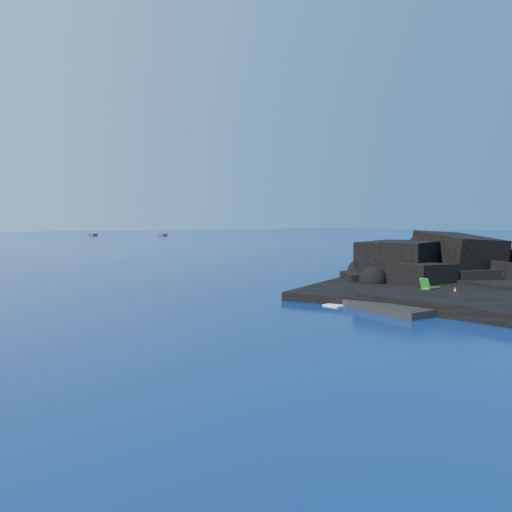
{
  "coord_description": "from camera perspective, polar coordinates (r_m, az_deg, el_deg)",
  "views": [
    {
      "loc": [
        -18.28,
        -14.94,
        4.33
      ],
      "look_at": [
        1.68,
        11.38,
        2.0
      ],
      "focal_mm": 35.0,
      "sensor_mm": 36.0,
      "label": 1
    }
  ],
  "objects": [
    {
      "name": "beach",
      "position": [
        27.86,
        18.54,
        -5.12
      ],
      "size": [
        9.08,
        6.86,
        0.7
      ],
      "primitive_type": "cube",
      "rotation": [
        0.0,
        0.0,
        -0.1
      ],
      "color": "black",
      "rests_on": "ground"
    },
    {
      "name": "deck_chair",
      "position": [
        28.9,
        19.37,
        -3.11
      ],
      "size": [
        1.51,
        0.77,
        1.0
      ],
      "primitive_type": null,
      "rotation": [
        0.0,
        0.0,
        0.09
      ],
      "color": "#197020",
      "rests_on": "beach"
    },
    {
      "name": "ground",
      "position": [
        24.0,
        13.43,
        -6.47
      ],
      "size": [
        400.0,
        400.0,
        0.0
      ],
      "primitive_type": "plane",
      "color": "#031233",
      "rests_on": "ground"
    },
    {
      "name": "marker_cone",
      "position": [
        28.34,
        21.79,
        -3.83
      ],
      "size": [
        0.34,
        0.34,
        0.49
      ],
      "primitive_type": "cone",
      "rotation": [
        0.0,
        0.0,
        0.07
      ],
      "color": "orange",
      "rests_on": "beach"
    },
    {
      "name": "distant_boat_b",
      "position": [
        147.81,
        -10.62,
        2.29
      ],
      "size": [
        2.0,
        4.68,
        0.6
      ],
      "primitive_type": "cube",
      "rotation": [
        0.0,
        0.0,
        -0.13
      ],
      "color": "#2B2B30",
      "rests_on": "ground"
    },
    {
      "name": "surf_foam",
      "position": [
        30.96,
        12.16,
        -4.1
      ],
      "size": [
        10.0,
        8.0,
        0.06
      ],
      "primitive_type": null,
      "color": "white",
      "rests_on": "ground"
    },
    {
      "name": "distant_boat_a",
      "position": [
        154.35,
        -18.13,
        2.23
      ],
      "size": [
        1.58,
        4.57,
        0.6
      ],
      "primitive_type": "cube",
      "rotation": [
        0.0,
        0.0,
        -0.04
      ],
      "color": "#29282E",
      "rests_on": "ground"
    },
    {
      "name": "sunbather",
      "position": [
        26.57,
        18.01,
        -4.43
      ],
      "size": [
        1.68,
        1.0,
        0.22
      ],
      "primitive_type": null,
      "rotation": [
        0.0,
        0.0,
        0.39
      ],
      "color": "#E0AB75",
      "rests_on": "towel"
    },
    {
      "name": "headland",
      "position": [
        36.32,
        22.85,
        -3.13
      ],
      "size": [
        24.0,
        24.0,
        3.6
      ],
      "primitive_type": null,
      "color": "black",
      "rests_on": "ground"
    },
    {
      "name": "towel",
      "position": [
        26.59,
        18.01,
        -4.72
      ],
      "size": [
        2.14,
        1.58,
        0.05
      ],
      "primitive_type": "cube",
      "rotation": [
        0.0,
        0.0,
        0.39
      ],
      "color": "beige",
      "rests_on": "beach"
    }
  ]
}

